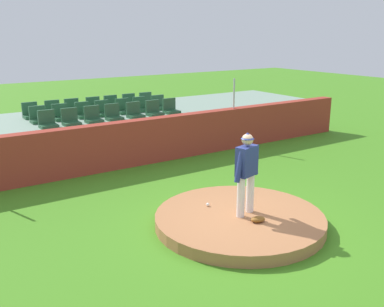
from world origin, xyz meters
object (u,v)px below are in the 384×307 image
(stadium_chair_4, at_px, (135,113))
(stadium_chair_5, at_px, (154,111))
(stadium_chair_10, at_px, (103,111))
(stadium_chair_12, at_px, (141,107))
(stadium_chair_1, at_px, (71,120))
(stadium_chair_14, at_px, (31,113))
(stadium_chair_3, at_px, (113,115))
(stadium_chair_17, at_px, (94,107))
(stadium_chair_6, at_px, (171,109))
(stadium_chair_13, at_px, (159,105))
(stadium_chair_7, at_px, (38,117))
(fielding_glove, at_px, (258,219))
(stadium_chair_0, at_px, (48,122))
(stadium_chair_19, at_px, (130,103))
(baseball, at_px, (208,204))
(stadium_chair_16, at_px, (73,109))
(pitcher, at_px, (246,168))
(stadium_chair_18, at_px, (112,105))
(stadium_chair_20, at_px, (147,102))
(stadium_chair_11, at_px, (124,109))
(stadium_chair_9, at_px, (83,113))
(stadium_chair_15, at_px, (53,111))

(stadium_chair_4, distance_m, stadium_chair_5, 0.70)
(stadium_chair_10, relative_size, stadium_chair_12, 1.00)
(stadium_chair_1, relative_size, stadium_chair_14, 1.00)
(stadium_chair_3, height_order, stadium_chair_17, same)
(stadium_chair_3, xyz_separation_m, stadium_chair_6, (2.09, 0.00, 0.00))
(stadium_chair_13, bearing_deg, stadium_chair_7, 0.30)
(fielding_glove, height_order, stadium_chair_12, stadium_chair_12)
(stadium_chair_0, distance_m, stadium_chair_19, 3.94)
(baseball, height_order, stadium_chair_0, stadium_chair_0)
(stadium_chair_7, height_order, stadium_chair_16, same)
(stadium_chair_5, xyz_separation_m, stadium_chair_16, (-2.12, 1.83, 0.00))
(pitcher, relative_size, stadium_chair_17, 3.48)
(stadium_chair_17, relative_size, stadium_chair_18, 1.00)
(pitcher, distance_m, stadium_chair_14, 8.30)
(stadium_chair_7, bearing_deg, stadium_chair_10, 179.40)
(stadium_chair_10, xyz_separation_m, stadium_chair_20, (2.13, 0.94, 0.00))
(stadium_chair_13, height_order, stadium_chair_20, same)
(fielding_glove, bearing_deg, stadium_chair_10, 106.97)
(stadium_chair_12, relative_size, stadium_chair_16, 1.00)
(stadium_chair_11, xyz_separation_m, stadium_chair_17, (-0.70, 0.89, 0.00))
(fielding_glove, xyz_separation_m, stadium_chair_9, (-0.75, 7.58, 1.08))
(stadium_chair_4, xyz_separation_m, stadium_chair_5, (0.70, -0.01, 0.00))
(stadium_chair_12, bearing_deg, stadium_chair_3, 32.50)
(stadium_chair_13, distance_m, stadium_chair_17, 2.26)
(stadium_chair_4, relative_size, stadium_chair_11, 1.00)
(stadium_chair_6, xyz_separation_m, stadium_chair_18, (-1.37, 1.78, 0.00))
(stadium_chair_6, bearing_deg, stadium_chair_7, -11.87)
(stadium_chair_16, bearing_deg, stadium_chair_14, 1.44)
(stadium_chair_6, relative_size, stadium_chair_19, 1.00)
(stadium_chair_18, bearing_deg, stadium_chair_6, 127.72)
(stadium_chair_5, relative_size, stadium_chair_20, 1.00)
(stadium_chair_20, bearing_deg, stadium_chair_9, 18.11)
(pitcher, bearing_deg, stadium_chair_19, 64.82)
(stadium_chair_1, relative_size, stadium_chair_12, 1.00)
(pitcher, distance_m, stadium_chair_6, 6.55)
(stadium_chair_11, xyz_separation_m, stadium_chair_12, (0.66, 0.03, 0.00))
(stadium_chair_6, distance_m, stadium_chair_9, 2.88)
(stadium_chair_14, bearing_deg, stadium_chair_3, 140.02)
(stadium_chair_14, height_order, stadium_chair_18, same)
(stadium_chair_10, bearing_deg, stadium_chair_17, -93.10)
(stadium_chair_15, bearing_deg, stadium_chair_12, 162.59)
(stadium_chair_7, bearing_deg, stadium_chair_17, -157.66)
(stadium_chair_0, distance_m, stadium_chair_15, 1.91)
(baseball, bearing_deg, stadium_chair_1, 101.64)
(stadium_chair_3, xyz_separation_m, stadium_chair_10, (0.01, 0.86, 0.00))
(stadium_chair_9, bearing_deg, stadium_chair_15, -51.62)
(stadium_chair_14, bearing_deg, stadium_chair_19, -179.14)
(baseball, relative_size, stadium_chair_10, 0.15)
(stadium_chair_6, distance_m, stadium_chair_15, 3.88)
(baseball, bearing_deg, stadium_chair_6, 66.71)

